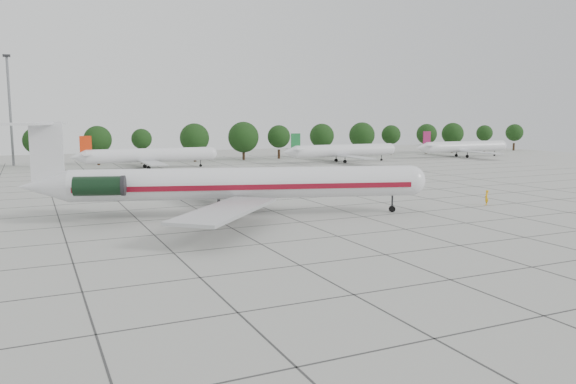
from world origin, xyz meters
name	(u,v)px	position (x,y,z in m)	size (l,w,h in m)	color
ground	(301,222)	(0.00, 0.00, 0.00)	(260.00, 260.00, 0.00)	#AEADA6
apron_joints	(252,203)	(0.00, 15.00, 0.01)	(170.00, 170.00, 0.02)	#383838
main_airliner	(224,183)	(-6.41, 7.06, 3.87)	(45.84, 35.14, 10.95)	silver
ground_crew	(486,198)	(27.18, 0.53, 0.98)	(0.72, 0.47, 1.97)	#F7AB0E
bg_airliner_c	(150,155)	(-2.49, 70.26, 2.91)	(28.24, 27.20, 7.40)	silver
bg_airliner_d	(343,151)	(44.75, 67.07, 2.91)	(28.24, 27.20, 7.40)	silver
bg_airliner_e	(464,147)	(84.67, 68.17, 2.91)	(28.24, 27.20, 7.40)	silver
tree_line	(98,140)	(-11.68, 85.00, 5.98)	(249.86, 8.44, 10.22)	#332114
floodlight_mast	(10,104)	(-30.00, 92.00, 14.28)	(1.60, 1.60, 25.45)	slate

